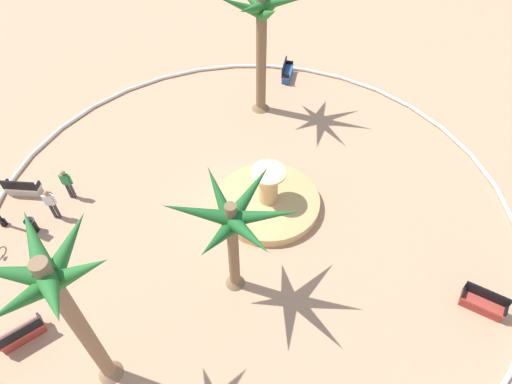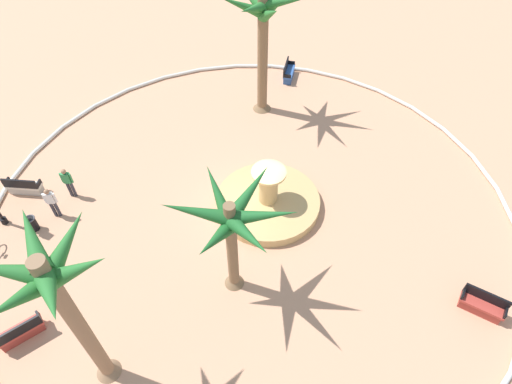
{
  "view_description": "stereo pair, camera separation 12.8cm",
  "coord_description": "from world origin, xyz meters",
  "px_view_note": "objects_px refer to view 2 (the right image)",
  "views": [
    {
      "loc": [
        11.24,
        6.24,
        15.27
      ],
      "look_at": [
        -0.14,
        0.18,
        1.0
      ],
      "focal_mm": 30.91,
      "sensor_mm": 36.0,
      "label": 1
    },
    {
      "loc": [
        11.18,
        6.35,
        15.27
      ],
      "look_at": [
        -0.14,
        0.18,
        1.0
      ],
      "focal_mm": 30.91,
      "sensor_mm": 36.0,
      "label": 2
    }
  ],
  "objects_px": {
    "trash_bin": "(32,223)",
    "person_cyclist_photo": "(51,201)",
    "bench_west": "(289,73)",
    "person_cyclist_helmet": "(68,181)",
    "palm_tree_near_fountain": "(232,224)",
    "bench_southwest": "(25,187)",
    "palm_tree_mid_plaza": "(59,296)",
    "fountain": "(268,201)",
    "bench_east": "(21,332)",
    "palm_tree_by_curb": "(263,24)",
    "bench_north": "(482,306)"
  },
  "relations": [
    {
      "from": "bench_east",
      "to": "trash_bin",
      "type": "height_order",
      "value": "bench_east"
    },
    {
      "from": "palm_tree_near_fountain",
      "to": "person_cyclist_helmet",
      "type": "relative_size",
      "value": 2.95
    },
    {
      "from": "palm_tree_by_curb",
      "to": "bench_southwest",
      "type": "xyz_separation_m",
      "value": [
        10.86,
        -6.66,
        -4.65
      ]
    },
    {
      "from": "bench_east",
      "to": "trash_bin",
      "type": "distance_m",
      "value": 5.03
    },
    {
      "from": "palm_tree_by_curb",
      "to": "person_cyclist_helmet",
      "type": "xyz_separation_m",
      "value": [
        9.96,
        -4.58,
        -4.05
      ]
    },
    {
      "from": "trash_bin",
      "to": "person_cyclist_helmet",
      "type": "relative_size",
      "value": 0.43
    },
    {
      "from": "bench_north",
      "to": "person_cyclist_photo",
      "type": "height_order",
      "value": "person_cyclist_photo"
    },
    {
      "from": "palm_tree_mid_plaza",
      "to": "trash_bin",
      "type": "height_order",
      "value": "palm_tree_mid_plaza"
    },
    {
      "from": "bench_west",
      "to": "person_cyclist_photo",
      "type": "height_order",
      "value": "person_cyclist_photo"
    },
    {
      "from": "fountain",
      "to": "person_cyclist_helmet",
      "type": "height_order",
      "value": "fountain"
    },
    {
      "from": "palm_tree_mid_plaza",
      "to": "person_cyclist_helmet",
      "type": "relative_size",
      "value": 4.21
    },
    {
      "from": "fountain",
      "to": "trash_bin",
      "type": "bearing_deg",
      "value": -53.92
    },
    {
      "from": "bench_west",
      "to": "person_cyclist_helmet",
      "type": "distance_m",
      "value": 14.19
    },
    {
      "from": "bench_east",
      "to": "person_cyclist_helmet",
      "type": "xyz_separation_m",
      "value": [
        -5.94,
        -3.34,
        0.6
      ]
    },
    {
      "from": "fountain",
      "to": "bench_east",
      "type": "bearing_deg",
      "value": -26.51
    },
    {
      "from": "fountain",
      "to": "bench_southwest",
      "type": "height_order",
      "value": "fountain"
    },
    {
      "from": "fountain",
      "to": "bench_east",
      "type": "xyz_separation_m",
      "value": [
        9.7,
        -4.84,
        0.03
      ]
    },
    {
      "from": "fountain",
      "to": "bench_north",
      "type": "height_order",
      "value": "fountain"
    },
    {
      "from": "palm_tree_mid_plaza",
      "to": "person_cyclist_photo",
      "type": "distance_m",
      "value": 8.93
    },
    {
      "from": "bench_north",
      "to": "person_cyclist_photo",
      "type": "xyz_separation_m",
      "value": [
        4.19,
        -17.29,
        0.6
      ]
    },
    {
      "from": "bench_southwest",
      "to": "trash_bin",
      "type": "height_order",
      "value": "bench_southwest"
    },
    {
      "from": "bench_east",
      "to": "bench_west",
      "type": "bearing_deg",
      "value": 176.42
    },
    {
      "from": "person_cyclist_photo",
      "to": "trash_bin",
      "type": "bearing_deg",
      "value": -17.44
    },
    {
      "from": "fountain",
      "to": "bench_east",
      "type": "distance_m",
      "value": 10.84
    },
    {
      "from": "palm_tree_by_curb",
      "to": "person_cyclist_photo",
      "type": "height_order",
      "value": "palm_tree_by_curb"
    },
    {
      "from": "palm_tree_by_curb",
      "to": "bench_east",
      "type": "distance_m",
      "value": 16.62
    },
    {
      "from": "bench_southwest",
      "to": "bench_west",
      "type": "bearing_deg",
      "value": 155.16
    },
    {
      "from": "palm_tree_by_curb",
      "to": "person_cyclist_helmet",
      "type": "distance_m",
      "value": 11.69
    },
    {
      "from": "bench_north",
      "to": "trash_bin",
      "type": "height_order",
      "value": "bench_north"
    },
    {
      "from": "person_cyclist_photo",
      "to": "person_cyclist_helmet",
      "type": "bearing_deg",
      "value": -168.79
    },
    {
      "from": "trash_bin",
      "to": "person_cyclist_helmet",
      "type": "bearing_deg",
      "value": 177.83
    },
    {
      "from": "person_cyclist_helmet",
      "to": "bench_southwest",
      "type": "bearing_deg",
      "value": -66.67
    },
    {
      "from": "bench_north",
      "to": "trash_bin",
      "type": "xyz_separation_m",
      "value": [
        5.23,
        -17.62,
        0.04
      ]
    },
    {
      "from": "trash_bin",
      "to": "person_cyclist_photo",
      "type": "bearing_deg",
      "value": 162.56
    },
    {
      "from": "palm_tree_near_fountain",
      "to": "person_cyclist_helmet",
      "type": "bearing_deg",
      "value": -92.59
    },
    {
      "from": "palm_tree_by_curb",
      "to": "bench_west",
      "type": "distance_m",
      "value": 5.8
    },
    {
      "from": "bench_southwest",
      "to": "person_cyclist_photo",
      "type": "distance_m",
      "value": 2.42
    },
    {
      "from": "palm_tree_by_curb",
      "to": "palm_tree_near_fountain",
      "type": "bearing_deg",
      "value": 22.78
    },
    {
      "from": "bench_southwest",
      "to": "person_cyclist_helmet",
      "type": "distance_m",
      "value": 2.34
    },
    {
      "from": "palm_tree_near_fountain",
      "to": "palm_tree_by_curb",
      "type": "xyz_separation_m",
      "value": [
        -10.37,
        -4.35,
        1.21
      ]
    },
    {
      "from": "palm_tree_near_fountain",
      "to": "palm_tree_by_curb",
      "type": "bearing_deg",
      "value": -157.22
    },
    {
      "from": "bench_southwest",
      "to": "person_cyclist_helmet",
      "type": "bearing_deg",
      "value": 113.33
    },
    {
      "from": "person_cyclist_photo",
      "to": "palm_tree_by_curb",
      "type": "bearing_deg",
      "value": 158.81
    },
    {
      "from": "fountain",
      "to": "bench_north",
      "type": "relative_size",
      "value": 2.89
    },
    {
      "from": "fountain",
      "to": "bench_southwest",
      "type": "distance_m",
      "value": 11.26
    },
    {
      "from": "palm_tree_mid_plaza",
      "to": "bench_north",
      "type": "distance_m",
      "value": 14.42
    },
    {
      "from": "bench_east",
      "to": "bench_southwest",
      "type": "bearing_deg",
      "value": -132.98
    },
    {
      "from": "palm_tree_mid_plaza",
      "to": "bench_west",
      "type": "relative_size",
      "value": 4.23
    },
    {
      "from": "bench_north",
      "to": "trash_bin",
      "type": "bearing_deg",
      "value": -73.48
    },
    {
      "from": "palm_tree_near_fountain",
      "to": "bench_southwest",
      "type": "height_order",
      "value": "palm_tree_near_fountain"
    }
  ]
}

